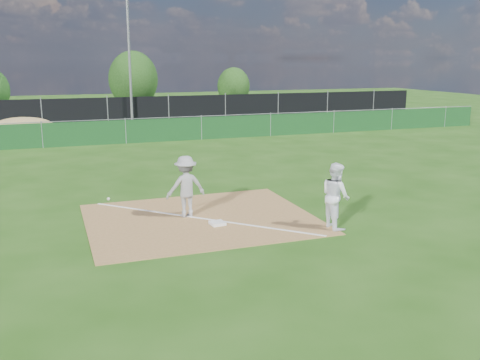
# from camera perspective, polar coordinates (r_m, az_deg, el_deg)

# --- Properties ---
(ground) EXTENTS (90.00, 90.00, 0.00)m
(ground) POSITION_cam_1_polar(r_m,az_deg,el_deg) (23.10, -10.29, 2.04)
(ground) COLOR #1F4A0F
(ground) RESTS_ON ground
(infield_dirt) EXTENTS (6.00, 5.00, 0.02)m
(infield_dirt) POSITION_cam_1_polar(r_m,az_deg,el_deg) (14.54, -4.20, -4.14)
(infield_dirt) COLOR olive
(infield_dirt) RESTS_ON ground
(foul_line) EXTENTS (5.01, 5.01, 0.01)m
(foul_line) POSITION_cam_1_polar(r_m,az_deg,el_deg) (14.53, -4.20, -4.09)
(foul_line) COLOR white
(foul_line) RESTS_ON infield_dirt
(green_fence) EXTENTS (44.00, 0.05, 1.20)m
(green_fence) POSITION_cam_1_polar(r_m,az_deg,el_deg) (27.89, -12.10, 5.05)
(green_fence) COLOR #103B17
(green_fence) RESTS_ON ground
(dirt_mound) EXTENTS (3.38, 2.60, 1.17)m
(dirt_mound) POSITION_cam_1_polar(r_m,az_deg,el_deg) (31.14, -22.19, 5.15)
(dirt_mound) COLOR #A2884E
(dirt_mound) RESTS_ON ground
(black_fence) EXTENTS (46.00, 0.04, 1.80)m
(black_fence) POSITION_cam_1_polar(r_m,az_deg,el_deg) (35.75, -13.93, 7.11)
(black_fence) COLOR black
(black_fence) RESTS_ON ground
(parking_lot) EXTENTS (46.00, 9.00, 0.01)m
(parking_lot) POSITION_cam_1_polar(r_m,az_deg,el_deg) (40.79, -14.64, 6.47)
(parking_lot) COLOR black
(parking_lot) RESTS_ON ground
(light_pole) EXTENTS (0.16, 0.16, 8.00)m
(light_pole) POSITION_cam_1_polar(r_m,az_deg,el_deg) (35.48, -11.69, 12.20)
(light_pole) COLOR slate
(light_pole) RESTS_ON ground
(first_base) EXTENTS (0.40, 0.40, 0.08)m
(first_base) POSITION_cam_1_polar(r_m,az_deg,el_deg) (13.96, -2.43, -4.63)
(first_base) COLOR white
(first_base) RESTS_ON infield_dirt
(play_at_first) EXTENTS (2.70, 0.71, 1.68)m
(play_at_first) POSITION_cam_1_polar(r_m,az_deg,el_deg) (14.56, -5.81, -0.68)
(play_at_first) COLOR #A2A2A4
(play_at_first) RESTS_ON infield_dirt
(runner) EXTENTS (0.65, 0.83, 1.70)m
(runner) POSITION_cam_1_polar(r_m,az_deg,el_deg) (13.77, 10.17, -1.65)
(runner) COLOR white
(runner) RESTS_ON ground
(car_mid) EXTENTS (4.42, 2.94, 1.38)m
(car_mid) POSITION_cam_1_polar(r_m,az_deg,el_deg) (40.90, -16.17, 7.38)
(car_mid) COLOR black
(car_mid) RESTS_ON parking_lot
(car_right) EXTENTS (4.30, 1.79, 1.24)m
(car_right) POSITION_cam_1_polar(r_m,az_deg,el_deg) (40.51, -4.95, 7.68)
(car_right) COLOR black
(car_right) RESTS_ON parking_lot
(tree_mid) EXTENTS (4.12, 4.12, 4.89)m
(tree_mid) POSITION_cam_1_polar(r_m,az_deg,el_deg) (46.78, -11.32, 10.49)
(tree_mid) COLOR #382316
(tree_mid) RESTS_ON ground
(tree_right) EXTENTS (2.92, 2.92, 3.47)m
(tree_right) POSITION_cam_1_polar(r_m,az_deg,el_deg) (49.04, -0.69, 9.97)
(tree_right) COLOR #382316
(tree_right) RESTS_ON ground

